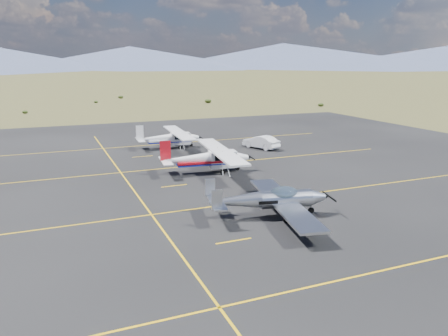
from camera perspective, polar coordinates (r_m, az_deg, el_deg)
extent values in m
plane|color=#383D1C|center=(26.92, 4.14, -5.80)|extent=(1600.00, 1600.00, 0.00)
cube|color=black|center=(33.03, -1.28, -2.03)|extent=(72.00, 72.00, 0.02)
cube|color=silver|center=(26.33, 7.79, -4.46)|extent=(3.57, 10.04, 0.13)
ellipsoid|color=#99BFD8|center=(26.17, 7.83, -3.36)|extent=(1.98, 1.38, 0.90)
cube|color=silver|center=(25.27, -1.02, -4.38)|extent=(1.42, 3.39, 0.07)
cube|color=silver|center=(23.95, -0.92, -4.17)|extent=(0.61, 0.19, 1.10)
cube|color=silver|center=(26.24, -1.83, -2.56)|extent=(0.61, 0.19, 1.10)
cylinder|color=black|center=(27.12, 11.30, -5.45)|extent=(0.39, 0.17, 0.37)
cylinder|color=black|center=(25.28, 8.22, -6.69)|extent=(0.46, 0.21, 0.44)
cylinder|color=black|center=(27.64, 6.45, -4.82)|extent=(0.46, 0.21, 0.44)
cube|color=white|center=(36.29, -0.19, 1.18)|extent=(2.34, 1.41, 1.36)
cube|color=white|center=(36.09, -0.50, 2.25)|extent=(2.85, 11.21, 0.14)
cube|color=black|center=(36.23, -0.19, 1.61)|extent=(1.74, 1.38, 0.55)
cube|color=#B80F1A|center=(36.00, -2.20, 0.90)|extent=(5.15, 1.76, 0.18)
cube|color=#B80F1A|center=(35.15, -7.67, 2.23)|extent=(0.86, 0.17, 1.61)
cube|color=white|center=(35.32, -7.63, 0.95)|extent=(1.13, 3.30, 0.06)
cylinder|color=black|center=(36.86, 1.78, -0.03)|extent=(0.37, 0.14, 0.36)
cylinder|color=black|center=(35.42, -0.20, -0.54)|extent=(0.46, 0.18, 0.44)
cylinder|color=black|center=(37.40, -1.07, 0.24)|extent=(0.46, 0.18, 0.44)
cube|color=white|center=(46.78, -5.71, 3.86)|extent=(2.06, 1.17, 1.22)
cube|color=white|center=(46.63, -5.95, 4.61)|extent=(2.07, 10.03, 0.13)
cube|color=black|center=(46.73, -5.72, 4.16)|extent=(1.52, 1.17, 0.50)
cube|color=white|center=(46.55, -7.12, 3.66)|extent=(4.59, 1.36, 0.16)
cube|color=white|center=(45.89, -10.93, 4.57)|extent=(0.77, 0.12, 1.45)
cube|color=white|center=(46.01, -10.89, 3.68)|extent=(0.87, 2.94, 0.05)
cylinder|color=black|center=(47.19, -4.29, 3.00)|extent=(0.33, 0.11, 0.33)
cylinder|color=black|center=(45.94, -5.75, 2.72)|extent=(0.41, 0.14, 0.40)
cylinder|color=black|center=(47.77, -6.26, 3.13)|extent=(0.41, 0.14, 0.40)
imported|color=white|center=(46.18, 4.86, 3.40)|extent=(2.90, 4.37, 1.36)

